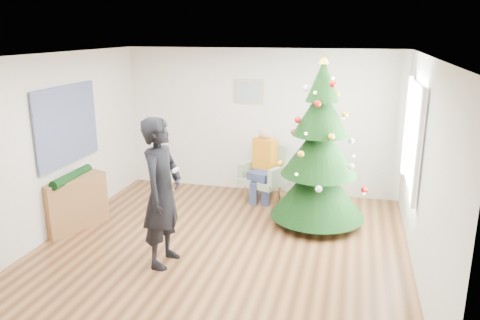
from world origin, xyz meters
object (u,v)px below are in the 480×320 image
(stool, at_px, (309,207))
(console, at_px, (74,203))
(armchair, at_px, (265,179))
(standing_man, at_px, (162,193))
(christmas_tree, at_px, (320,151))

(stool, xyz_separation_m, console, (-3.41, -1.01, 0.12))
(armchair, xyz_separation_m, standing_man, (-0.79, -2.65, 0.60))
(christmas_tree, bearing_deg, armchair, 137.73)
(standing_man, xyz_separation_m, console, (-1.73, 0.68, -0.55))
(stool, bearing_deg, standing_man, -134.76)
(armchair, distance_m, console, 3.20)
(stool, relative_size, console, 0.55)
(christmas_tree, xyz_separation_m, stool, (-0.11, -0.05, -0.89))
(armchair, relative_size, standing_man, 0.51)
(christmas_tree, height_order, console, christmas_tree)
(standing_man, height_order, console, standing_man)
(christmas_tree, distance_m, stool, 0.90)
(christmas_tree, distance_m, armchair, 1.57)
(console, bearing_deg, standing_man, 0.58)
(stool, bearing_deg, console, -163.44)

